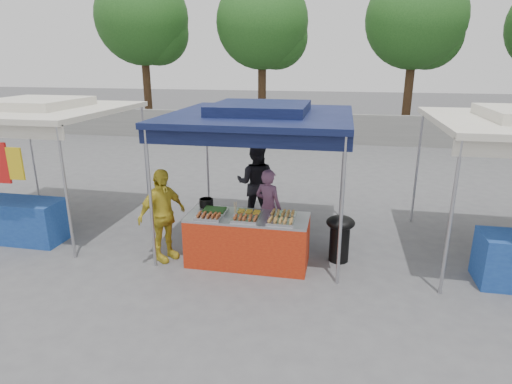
% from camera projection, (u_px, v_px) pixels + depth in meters
% --- Properties ---
extents(ground_plane, '(80.00, 80.00, 0.00)m').
position_uv_depth(ground_plane, '(249.00, 260.00, 7.36)').
color(ground_plane, '#505052').
extents(back_wall, '(40.00, 0.25, 1.20)m').
position_uv_depth(back_wall, '(306.00, 128.00, 17.47)').
color(back_wall, slate).
rests_on(back_wall, ground_plane).
extents(main_canopy, '(3.20, 3.20, 2.57)m').
position_uv_depth(main_canopy, '(260.00, 115.00, 7.56)').
color(main_canopy, '#A7A6AD').
rests_on(main_canopy, ground_plane).
extents(neighbor_stall_left, '(3.20, 3.20, 2.57)m').
position_uv_depth(neighbor_stall_left, '(28.00, 152.00, 8.26)').
color(neighbor_stall_left, '#A7A6AD').
rests_on(neighbor_stall_left, ground_plane).
extents(tree_0, '(4.15, 4.15, 7.14)m').
position_uv_depth(tree_0, '(146.00, 22.00, 19.32)').
color(tree_0, '#392616').
rests_on(tree_0, ground_plane).
extents(tree_1, '(3.94, 3.94, 6.77)m').
position_uv_depth(tree_1, '(266.00, 26.00, 18.35)').
color(tree_1, '#392616').
rests_on(tree_1, ground_plane).
extents(tree_2, '(3.97, 3.97, 6.83)m').
position_uv_depth(tree_2, '(419.00, 23.00, 17.22)').
color(tree_2, '#392616').
rests_on(tree_2, ground_plane).
extents(vendor_table, '(2.00, 0.80, 0.85)m').
position_uv_depth(vendor_table, '(248.00, 240.00, 7.14)').
color(vendor_table, '#AC280F').
rests_on(vendor_table, ground_plane).
extents(food_tray_fl, '(0.42, 0.30, 0.07)m').
position_uv_depth(food_tray_fl, '(209.00, 217.00, 6.89)').
color(food_tray_fl, '#B2B2B6').
rests_on(food_tray_fl, vendor_table).
extents(food_tray_fm, '(0.42, 0.30, 0.07)m').
position_uv_depth(food_tray_fm, '(245.00, 219.00, 6.79)').
color(food_tray_fm, '#B2B2B6').
rests_on(food_tray_fm, vendor_table).
extents(food_tray_fr, '(0.42, 0.30, 0.07)m').
position_uv_depth(food_tray_fr, '(280.00, 222.00, 6.68)').
color(food_tray_fr, '#B2B2B6').
rests_on(food_tray_fr, vendor_table).
extents(food_tray_bl, '(0.42, 0.30, 0.07)m').
position_uv_depth(food_tray_bl, '(215.00, 211.00, 7.16)').
color(food_tray_bl, '#B2B2B6').
rests_on(food_tray_bl, vendor_table).
extents(food_tray_bm, '(0.42, 0.30, 0.07)m').
position_uv_depth(food_tray_bm, '(249.00, 213.00, 7.07)').
color(food_tray_bm, '#B2B2B6').
rests_on(food_tray_bm, vendor_table).
extents(food_tray_br, '(0.42, 0.30, 0.07)m').
position_uv_depth(food_tray_br, '(283.00, 214.00, 7.00)').
color(food_tray_br, '#B2B2B6').
rests_on(food_tray_br, vendor_table).
extents(cooking_pot, '(0.24, 0.24, 0.14)m').
position_uv_depth(cooking_pot, '(206.00, 203.00, 7.44)').
color(cooking_pot, black).
rests_on(cooking_pot, vendor_table).
extents(skewer_cup, '(0.08, 0.08, 0.10)m').
position_uv_depth(skewer_cup, '(235.00, 216.00, 6.89)').
color(skewer_cup, '#A7A6AD').
rests_on(skewer_cup, vendor_table).
extents(wok_burner, '(0.48, 0.48, 0.81)m').
position_uv_depth(wok_burner, '(340.00, 234.00, 7.22)').
color(wok_burner, black).
rests_on(wok_burner, ground_plane).
extents(crate_left, '(0.48, 0.34, 0.29)m').
position_uv_depth(crate_left, '(230.00, 240.00, 7.81)').
color(crate_left, navy).
rests_on(crate_left, ground_plane).
extents(crate_right, '(0.51, 0.36, 0.30)m').
position_uv_depth(crate_right, '(276.00, 240.00, 7.79)').
color(crate_right, navy).
rests_on(crate_right, ground_plane).
extents(crate_stacked, '(0.50, 0.35, 0.30)m').
position_uv_depth(crate_stacked, '(276.00, 225.00, 7.70)').
color(crate_stacked, navy).
rests_on(crate_stacked, crate_right).
extents(vendor_woman, '(0.62, 0.52, 1.45)m').
position_uv_depth(vendor_woman, '(268.00, 207.00, 7.80)').
color(vendor_woman, '#7A4D6E').
rests_on(vendor_woman, ground_plane).
extents(helper_man, '(0.83, 0.65, 1.70)m').
position_uv_depth(helper_man, '(256.00, 183.00, 8.87)').
color(helper_man, black).
rests_on(helper_man, ground_plane).
extents(customer_person, '(0.80, 1.01, 1.60)m').
position_uv_depth(customer_person, '(162.00, 215.00, 7.18)').
color(customer_person, gold).
rests_on(customer_person, ground_plane).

